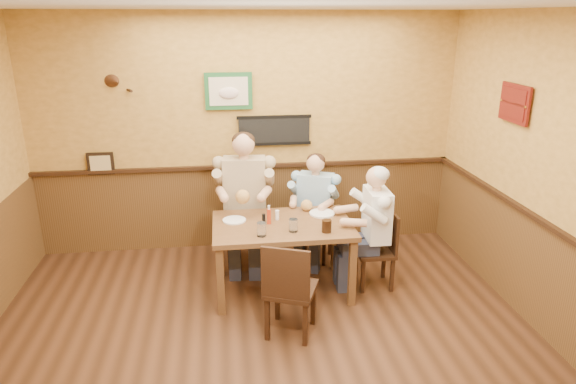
# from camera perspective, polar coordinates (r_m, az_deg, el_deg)

# --- Properties ---
(room) EXTENTS (5.02, 5.03, 2.81)m
(room) POSITION_cam_1_polar(r_m,az_deg,el_deg) (3.82, -0.69, 3.09)
(room) COLOR #341D0F
(room) RESTS_ON ground
(dining_table) EXTENTS (1.40, 0.90, 0.75)m
(dining_table) POSITION_cam_1_polar(r_m,az_deg,el_deg) (5.22, -0.62, -4.44)
(dining_table) COLOR brown
(dining_table) RESTS_ON ground
(chair_back_left) EXTENTS (0.49, 0.49, 0.97)m
(chair_back_left) POSITION_cam_1_polar(r_m,az_deg,el_deg) (5.91, -4.72, -3.45)
(chair_back_left) COLOR #321D0F
(chair_back_left) RESTS_ON ground
(chair_back_right) EXTENTS (0.49, 0.49, 0.81)m
(chair_back_right) POSITION_cam_1_polar(r_m,az_deg,el_deg) (6.01, 3.01, -3.85)
(chair_back_right) COLOR #321D0F
(chair_back_right) RESTS_ON ground
(chair_right_end) EXTENTS (0.39, 0.39, 0.83)m
(chair_right_end) POSITION_cam_1_polar(r_m,az_deg,el_deg) (5.48, 9.62, -6.33)
(chair_right_end) COLOR #321D0F
(chair_right_end) RESTS_ON ground
(chair_near_side) EXTENTS (0.55, 0.55, 0.92)m
(chair_near_side) POSITION_cam_1_polar(r_m,az_deg,el_deg) (4.62, 0.32, -10.50)
(chair_near_side) COLOR #321D0F
(chair_near_side) RESTS_ON ground
(diner_tan_shirt) EXTENTS (0.70, 0.70, 1.39)m
(diner_tan_shirt) POSITION_cam_1_polar(r_m,az_deg,el_deg) (5.83, -4.77, -1.56)
(diner_tan_shirt) COLOR tan
(diner_tan_shirt) RESTS_ON ground
(diner_blue_polo) EXTENTS (0.71, 0.71, 1.15)m
(diner_blue_polo) POSITION_cam_1_polar(r_m,az_deg,el_deg) (5.95, 3.04, -2.32)
(diner_blue_polo) COLOR #8FB6D6
(diner_blue_polo) RESTS_ON ground
(diner_white_elder) EXTENTS (0.56, 0.56, 1.18)m
(diner_white_elder) POSITION_cam_1_polar(r_m,az_deg,el_deg) (5.41, 9.72, -4.63)
(diner_white_elder) COLOR white
(diner_white_elder) RESTS_ON ground
(water_glass_left) EXTENTS (0.11, 0.11, 0.13)m
(water_glass_left) POSITION_cam_1_polar(r_m,az_deg,el_deg) (4.88, -2.95, -4.17)
(water_glass_left) COLOR white
(water_glass_left) RESTS_ON dining_table
(water_glass_mid) EXTENTS (0.11, 0.11, 0.13)m
(water_glass_mid) POSITION_cam_1_polar(r_m,az_deg,el_deg) (4.97, 0.59, -3.72)
(water_glass_mid) COLOR white
(water_glass_mid) RESTS_ON dining_table
(cola_tumbler) EXTENTS (0.12, 0.12, 0.12)m
(cola_tumbler) POSITION_cam_1_polar(r_m,az_deg,el_deg) (4.98, 4.31, -3.78)
(cola_tumbler) COLOR black
(cola_tumbler) RESTS_ON dining_table
(hot_sauce_bottle) EXTENTS (0.05, 0.05, 0.17)m
(hot_sauce_bottle) POSITION_cam_1_polar(r_m,az_deg,el_deg) (5.15, -2.13, -2.63)
(hot_sauce_bottle) COLOR #B93313
(hot_sauce_bottle) RESTS_ON dining_table
(salt_shaker) EXTENTS (0.05, 0.05, 0.10)m
(salt_shaker) POSITION_cam_1_polar(r_m,az_deg,el_deg) (5.26, -1.21, -2.57)
(salt_shaker) COLOR white
(salt_shaker) RESTS_ON dining_table
(pepper_shaker) EXTENTS (0.04, 0.04, 0.09)m
(pepper_shaker) POSITION_cam_1_polar(r_m,az_deg,el_deg) (5.21, -2.72, -2.91)
(pepper_shaker) COLOR black
(pepper_shaker) RESTS_ON dining_table
(plate_far_left) EXTENTS (0.25, 0.25, 0.02)m
(plate_far_left) POSITION_cam_1_polar(r_m,az_deg,el_deg) (5.27, -5.99, -3.12)
(plate_far_left) COLOR white
(plate_far_left) RESTS_ON dining_table
(plate_far_right) EXTENTS (0.28, 0.28, 0.02)m
(plate_far_right) POSITION_cam_1_polar(r_m,az_deg,el_deg) (5.43, 3.81, -2.37)
(plate_far_right) COLOR white
(plate_far_right) RESTS_ON dining_table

